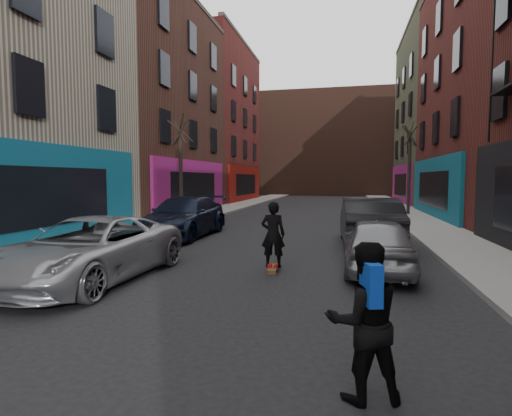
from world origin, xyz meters
The scene contains 13 objects.
sidewalk_left centered at (-6.25, 30.00, 0.07)m, with size 2.50×84.00×0.13m, color gray.
sidewalk_right centered at (6.25, 30.00, 0.07)m, with size 2.50×84.00×0.13m, color gray.
buildings_left centered at (-13.50, 16.00, 8.25)m, with size 12.00×56.00×16.50m, color #591D19.
building_far centered at (0.00, 56.00, 7.00)m, with size 40.00×10.00×14.00m, color #47281E.
tree_left_far centered at (-6.20, 18.00, 3.38)m, with size 2.00×2.00×6.50m, color black, non-canonical shape.
tree_right_far centered at (6.20, 24.00, 3.53)m, with size 2.00×2.00×6.80m, color black, non-canonical shape.
parked_left_far centered at (-3.20, 5.89, 0.72)m, with size 2.39×5.18×1.44m, color #9C9EA4.
parked_left_end centered at (-3.89, 12.86, 0.79)m, with size 2.21×5.44×1.58m, color black.
parked_right_far centered at (3.20, 8.27, 0.68)m, with size 1.62×4.02×1.37m, color gray.
parked_right_end centered at (3.20, 12.12, 0.83)m, with size 1.77×5.07×1.67m, color black.
skateboard centered at (0.66, 7.72, 0.05)m, with size 0.22×0.80×0.10m, color brown.
skateboarder centered at (0.66, 7.72, 0.92)m, with size 0.60×0.39×1.65m, color black.
pedestrian centered at (2.61, 2.20, 0.84)m, with size 0.96×0.84×1.67m.
Camera 1 is at (2.40, -1.99, 2.32)m, focal length 28.00 mm.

